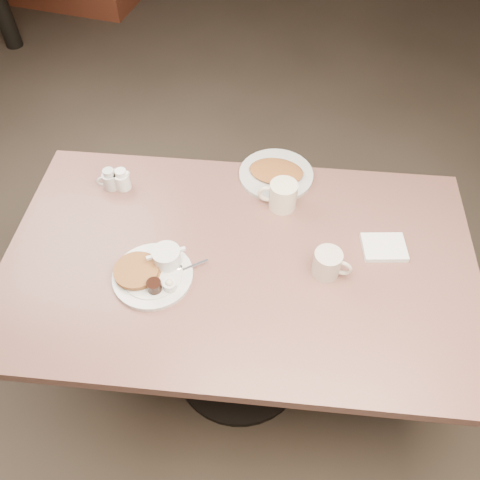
# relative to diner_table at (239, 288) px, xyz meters

# --- Properties ---
(room) EXTENTS (7.04, 8.04, 2.84)m
(room) POSITION_rel_diner_table_xyz_m (0.00, 0.00, 0.82)
(room) COLOR #4C3F33
(room) RESTS_ON ground
(diner_table) EXTENTS (1.50, 0.90, 0.75)m
(diner_table) POSITION_rel_diner_table_xyz_m (0.00, 0.00, 0.00)
(diner_table) COLOR #84564C
(diner_table) RESTS_ON ground
(main_plate) EXTENTS (0.33, 0.33, 0.07)m
(main_plate) POSITION_rel_diner_table_xyz_m (-0.26, -0.09, 0.19)
(main_plate) COLOR silver
(main_plate) RESTS_ON diner_table
(coffee_mug_near) EXTENTS (0.13, 0.11, 0.09)m
(coffee_mug_near) POSITION_rel_diner_table_xyz_m (0.27, -0.03, 0.22)
(coffee_mug_near) COLOR beige
(coffee_mug_near) RESTS_ON diner_table
(napkin) EXTENTS (0.15, 0.12, 0.02)m
(napkin) POSITION_rel_diner_table_xyz_m (0.46, 0.08, 0.18)
(napkin) COLOR white
(napkin) RESTS_ON diner_table
(coffee_mug_far) EXTENTS (0.14, 0.10, 0.10)m
(coffee_mug_far) POSITION_rel_diner_table_xyz_m (0.12, 0.24, 0.22)
(coffee_mug_far) COLOR #F4E7CA
(coffee_mug_far) RESTS_ON diner_table
(creamer_left) EXTENTS (0.08, 0.05, 0.08)m
(creamer_left) POSITION_rel_diner_table_xyz_m (-0.49, 0.28, 0.21)
(creamer_left) COLOR #BBBBB8
(creamer_left) RESTS_ON diner_table
(creamer_right) EXTENTS (0.09, 0.07, 0.08)m
(creamer_right) POSITION_rel_diner_table_xyz_m (-0.44, 0.28, 0.21)
(creamer_right) COLOR white
(creamer_right) RESTS_ON diner_table
(hash_plate) EXTENTS (0.30, 0.30, 0.04)m
(hash_plate) POSITION_rel_diner_table_xyz_m (0.10, 0.39, 0.18)
(hash_plate) COLOR #BAB9B6
(hash_plate) RESTS_ON diner_table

